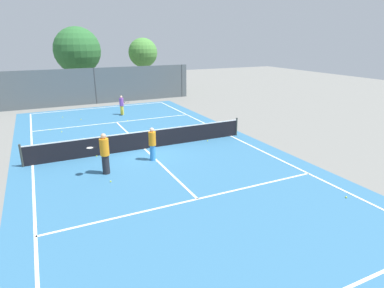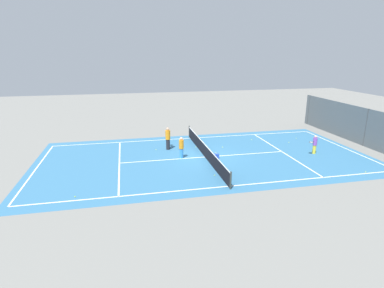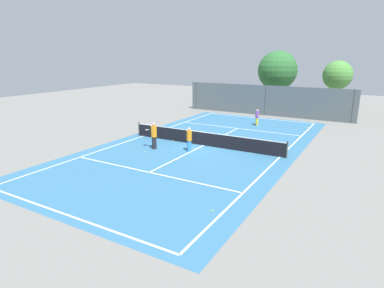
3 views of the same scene
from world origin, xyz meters
name	(u,v)px [view 3 (image 3 of 3)]	position (x,y,z in m)	size (l,w,h in m)	color
ground_plane	(204,145)	(0.00, 0.00, 0.00)	(80.00, 80.00, 0.00)	slate
court_surface	(204,145)	(0.00, 0.00, 0.00)	(13.00, 25.00, 0.01)	teal
tennis_net	(204,139)	(0.00, 0.00, 0.51)	(11.90, 0.10, 1.10)	#333833
perimeter_fence	(265,100)	(0.00, 14.00, 1.60)	(18.00, 0.12, 3.20)	#515B60
tree_0	(277,71)	(-0.50, 19.80, 4.48)	(4.67, 4.67, 6.84)	brown
tree_1	(337,76)	(6.27, 19.35, 4.13)	(3.14, 3.14, 5.75)	brown
player_0	(257,117)	(0.99, 8.63, 0.77)	(0.64, 0.88, 1.49)	yellow
player_1	(189,139)	(-0.14, -1.81, 0.84)	(0.35, 0.35, 1.65)	#388CD8
player_2	(154,135)	(-2.56, -2.49, 0.95)	(0.97, 0.41, 1.85)	#232328
ball_crate	(213,141)	(0.40, 0.74, 0.18)	(0.40, 0.39, 0.43)	blue
tennis_ball_0	(195,126)	(-3.75, 5.39, 0.03)	(0.07, 0.07, 0.07)	#CCE533
tennis_ball_1	(145,152)	(-2.59, -3.48, 0.03)	(0.07, 0.07, 0.07)	#CCE533
tennis_ball_2	(193,135)	(-2.10, 2.07, 0.03)	(0.07, 0.07, 0.07)	#CCE533
tennis_ball_3	(194,123)	(-4.39, 6.21, 0.03)	(0.07, 0.07, 0.07)	#CCE533
tennis_ball_4	(307,128)	(5.32, 9.70, 0.03)	(0.07, 0.07, 0.07)	#CCE533
tennis_ball_5	(224,122)	(-2.19, 8.25, 0.03)	(0.07, 0.07, 0.07)	#CCE533
tennis_ball_6	(219,119)	(-3.33, 9.63, 0.03)	(0.07, 0.07, 0.07)	#CCE533
tennis_ball_7	(251,154)	(3.72, -0.32, 0.03)	(0.07, 0.07, 0.07)	#CCE533
tennis_ball_8	(246,129)	(0.80, 6.43, 0.03)	(0.07, 0.07, 0.07)	#CCE533
tennis_ball_9	(194,143)	(-0.84, 0.03, 0.03)	(0.07, 0.07, 0.07)	#CCE533
tennis_ball_10	(173,141)	(-2.56, -0.12, 0.03)	(0.07, 0.07, 0.07)	#CCE533
tennis_ball_11	(212,211)	(5.07, -8.75, 0.03)	(0.07, 0.07, 0.07)	#CCE533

